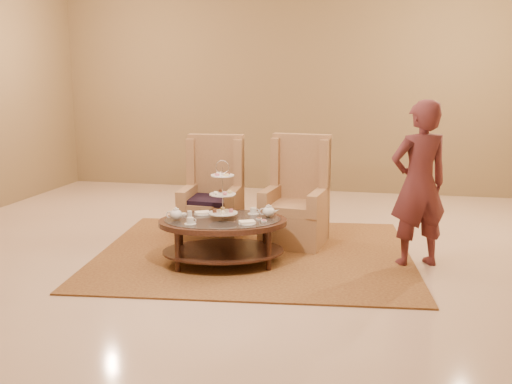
% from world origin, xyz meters
% --- Properties ---
extents(ground, '(8.00, 8.00, 0.00)m').
position_xyz_m(ground, '(0.00, 0.00, 0.00)').
color(ground, beige).
rests_on(ground, ground).
extents(ceiling, '(8.00, 8.00, 0.02)m').
position_xyz_m(ceiling, '(0.00, 0.00, 0.00)').
color(ceiling, white).
rests_on(ceiling, ground).
extents(wall_back, '(8.00, 0.04, 3.50)m').
position_xyz_m(wall_back, '(0.00, 4.00, 1.75)').
color(wall_back, olive).
rests_on(wall_back, ground).
extents(rug, '(3.53, 3.05, 0.02)m').
position_xyz_m(rug, '(0.05, 0.38, 0.01)').
color(rug, olive).
rests_on(rug, ground).
extents(tea_table, '(1.45, 1.18, 1.06)m').
position_xyz_m(tea_table, '(-0.18, -0.04, 0.39)').
color(tea_table, black).
rests_on(tea_table, ground).
extents(armchair_left, '(0.68, 0.70, 1.20)m').
position_xyz_m(armchair_left, '(-0.53, 0.82, 0.41)').
color(armchair_left, '#A6784E').
rests_on(armchair_left, ground).
extents(armchair_right, '(0.73, 0.76, 1.22)m').
position_xyz_m(armchair_right, '(0.42, 0.89, 0.41)').
color(armchair_right, '#A6784E').
rests_on(armchair_right, ground).
extents(person, '(0.71, 0.61, 1.64)m').
position_xyz_m(person, '(1.69, 0.36, 0.82)').
color(person, '#582528').
rests_on(person, ground).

